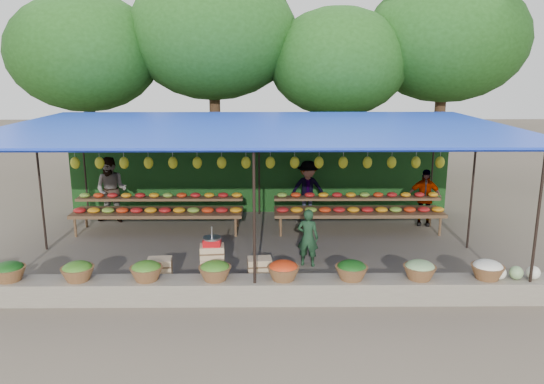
{
  "coord_description": "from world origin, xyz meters",
  "views": [
    {
      "loc": [
        0.22,
        -11.46,
        4.06
      ],
      "look_at": [
        0.33,
        0.2,
        1.28
      ],
      "focal_mm": 35.0,
      "sensor_mm": 36.0,
      "label": 1
    }
  ],
  "objects_px": {
    "weighing_scale": "(212,241)",
    "vendor_seated": "(308,238)",
    "crate_counter": "(211,268)",
    "blue_crate_front": "(2,277)"
  },
  "relations": [
    {
      "from": "crate_counter",
      "to": "weighing_scale",
      "type": "distance_m",
      "value": 0.55
    },
    {
      "from": "blue_crate_front",
      "to": "weighing_scale",
      "type": "bearing_deg",
      "value": -2.12
    },
    {
      "from": "crate_counter",
      "to": "weighing_scale",
      "type": "relative_size",
      "value": 6.42
    },
    {
      "from": "weighing_scale",
      "to": "blue_crate_front",
      "type": "distance_m",
      "value": 4.07
    },
    {
      "from": "weighing_scale",
      "to": "crate_counter",
      "type": "bearing_deg",
      "value": -180.0
    },
    {
      "from": "weighing_scale",
      "to": "blue_crate_front",
      "type": "bearing_deg",
      "value": -179.99
    },
    {
      "from": "vendor_seated",
      "to": "weighing_scale",
      "type": "bearing_deg",
      "value": 41.55
    },
    {
      "from": "weighing_scale",
      "to": "vendor_seated",
      "type": "bearing_deg",
      "value": 26.56
    },
    {
      "from": "weighing_scale",
      "to": "vendor_seated",
      "type": "relative_size",
      "value": 0.3
    },
    {
      "from": "crate_counter",
      "to": "blue_crate_front",
      "type": "xyz_separation_m",
      "value": [
        -3.98,
        -0.0,
        -0.17
      ]
    }
  ]
}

